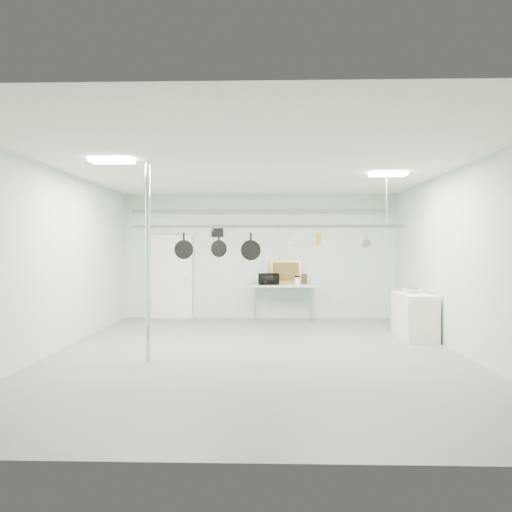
{
  "coord_description": "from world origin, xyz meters",
  "views": [
    {
      "loc": [
        0.21,
        -7.8,
        1.81
      ],
      "look_at": [
        -0.02,
        1.0,
        1.66
      ],
      "focal_mm": 32.0,
      "sensor_mm": 36.0,
      "label": 1
    }
  ],
  "objects_px": {
    "prep_table": "(284,287)",
    "side_cabinet": "(414,316)",
    "chrome_pole": "(148,261)",
    "coffee_canister": "(298,281)",
    "pot_rack": "(267,225)",
    "fruit_bowl": "(413,291)",
    "microwave": "(269,279)",
    "skillet_left": "(184,245)",
    "skillet_right": "(251,246)",
    "skillet_mid": "(219,245)"
  },
  "relations": [
    {
      "from": "chrome_pole",
      "to": "fruit_bowl",
      "type": "xyz_separation_m",
      "value": [
        4.86,
        2.14,
        -0.66
      ]
    },
    {
      "from": "side_cabinet",
      "to": "coffee_canister",
      "type": "height_order",
      "value": "coffee_canister"
    },
    {
      "from": "pot_rack",
      "to": "fruit_bowl",
      "type": "xyz_separation_m",
      "value": [
        2.96,
        1.24,
        -1.29
      ]
    },
    {
      "from": "chrome_pole",
      "to": "microwave",
      "type": "relative_size",
      "value": 6.45
    },
    {
      "from": "chrome_pole",
      "to": "side_cabinet",
      "type": "distance_m",
      "value": 5.37
    },
    {
      "from": "fruit_bowl",
      "to": "skillet_mid",
      "type": "bearing_deg",
      "value": -161.99
    },
    {
      "from": "coffee_canister",
      "to": "microwave",
      "type": "bearing_deg",
      "value": 174.97
    },
    {
      "from": "microwave",
      "to": "skillet_mid",
      "type": "relative_size",
      "value": 1.18
    },
    {
      "from": "microwave",
      "to": "skillet_right",
      "type": "distance_m",
      "value": 3.36
    },
    {
      "from": "fruit_bowl",
      "to": "skillet_right",
      "type": "height_order",
      "value": "skillet_right"
    },
    {
      "from": "prep_table",
      "to": "pot_rack",
      "type": "xyz_separation_m",
      "value": [
        -0.4,
        -3.3,
        1.4
      ]
    },
    {
      "from": "skillet_left",
      "to": "skillet_mid",
      "type": "height_order",
      "value": "same"
    },
    {
      "from": "chrome_pole",
      "to": "coffee_canister",
      "type": "xyz_separation_m",
      "value": [
        2.64,
        4.08,
        -0.6
      ]
    },
    {
      "from": "skillet_mid",
      "to": "skillet_right",
      "type": "bearing_deg",
      "value": 17.16
    },
    {
      "from": "prep_table",
      "to": "side_cabinet",
      "type": "height_order",
      "value": "prep_table"
    },
    {
      "from": "prep_table",
      "to": "fruit_bowl",
      "type": "bearing_deg",
      "value": -38.79
    },
    {
      "from": "pot_rack",
      "to": "skillet_mid",
      "type": "distance_m",
      "value": 0.94
    },
    {
      "from": "chrome_pole",
      "to": "prep_table",
      "type": "bearing_deg",
      "value": 61.29
    },
    {
      "from": "side_cabinet",
      "to": "skillet_left",
      "type": "relative_size",
      "value": 2.69
    },
    {
      "from": "side_cabinet",
      "to": "coffee_canister",
      "type": "relative_size",
      "value": 6.54
    },
    {
      "from": "microwave",
      "to": "skillet_right",
      "type": "relative_size",
      "value": 1.04
    },
    {
      "from": "microwave",
      "to": "skillet_left",
      "type": "bearing_deg",
      "value": 57.93
    },
    {
      "from": "coffee_canister",
      "to": "prep_table",
      "type": "bearing_deg",
      "value": 161.07
    },
    {
      "from": "prep_table",
      "to": "microwave",
      "type": "distance_m",
      "value": 0.43
    },
    {
      "from": "prep_table",
      "to": "skillet_mid",
      "type": "relative_size",
      "value": 3.81
    },
    {
      "from": "pot_rack",
      "to": "coffee_canister",
      "type": "distance_m",
      "value": 3.49
    },
    {
      "from": "prep_table",
      "to": "skillet_right",
      "type": "relative_size",
      "value": 3.35
    },
    {
      "from": "prep_table",
      "to": "microwave",
      "type": "xyz_separation_m",
      "value": [
        -0.37,
        -0.06,
        0.21
      ]
    },
    {
      "from": "pot_rack",
      "to": "microwave",
      "type": "xyz_separation_m",
      "value": [
        0.03,
        3.24,
        -1.19
      ]
    },
    {
      "from": "side_cabinet",
      "to": "coffee_canister",
      "type": "bearing_deg",
      "value": 136.65
    },
    {
      "from": "side_cabinet",
      "to": "fruit_bowl",
      "type": "bearing_deg",
      "value": 86.73
    },
    {
      "from": "prep_table",
      "to": "skillet_right",
      "type": "bearing_deg",
      "value": -101.9
    },
    {
      "from": "prep_table",
      "to": "side_cabinet",
      "type": "bearing_deg",
      "value": -40.79
    },
    {
      "from": "side_cabinet",
      "to": "skillet_left",
      "type": "height_order",
      "value": "skillet_left"
    },
    {
      "from": "prep_table",
      "to": "chrome_pole",
      "type": "bearing_deg",
      "value": -118.71
    },
    {
      "from": "fruit_bowl",
      "to": "microwave",
      "type": "bearing_deg",
      "value": 145.66
    },
    {
      "from": "skillet_right",
      "to": "pot_rack",
      "type": "bearing_deg",
      "value": -13.89
    },
    {
      "from": "prep_table",
      "to": "side_cabinet",
      "type": "xyz_separation_m",
      "value": [
        2.55,
        -2.2,
        -0.38
      ]
    },
    {
      "from": "chrome_pole",
      "to": "side_cabinet",
      "type": "xyz_separation_m",
      "value": [
        4.85,
        2.0,
        -1.15
      ]
    },
    {
      "from": "prep_table",
      "to": "skillet_mid",
      "type": "bearing_deg",
      "value": -111.0
    },
    {
      "from": "side_cabinet",
      "to": "microwave",
      "type": "relative_size",
      "value": 2.42
    },
    {
      "from": "pot_rack",
      "to": "coffee_canister",
      "type": "height_order",
      "value": "pot_rack"
    },
    {
      "from": "skillet_left",
      "to": "skillet_right",
      "type": "relative_size",
      "value": 0.93
    },
    {
      "from": "chrome_pole",
      "to": "fruit_bowl",
      "type": "relative_size",
      "value": 9.08
    },
    {
      "from": "chrome_pole",
      "to": "pot_rack",
      "type": "relative_size",
      "value": 0.67
    },
    {
      "from": "coffee_canister",
      "to": "skillet_right",
      "type": "distance_m",
      "value": 3.45
    },
    {
      "from": "microwave",
      "to": "skillet_mid",
      "type": "bearing_deg",
      "value": 67.64
    },
    {
      "from": "side_cabinet",
      "to": "skillet_mid",
      "type": "bearing_deg",
      "value": -163.92
    },
    {
      "from": "microwave",
      "to": "fruit_bowl",
      "type": "relative_size",
      "value": 1.41
    },
    {
      "from": "skillet_left",
      "to": "skillet_right",
      "type": "distance_m",
      "value": 1.2
    }
  ]
}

